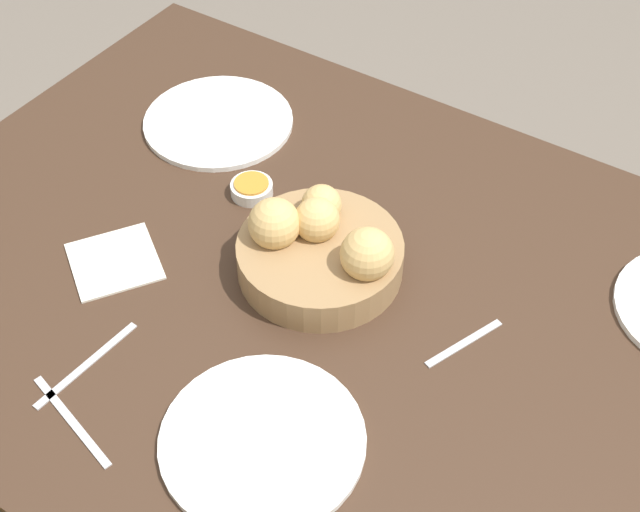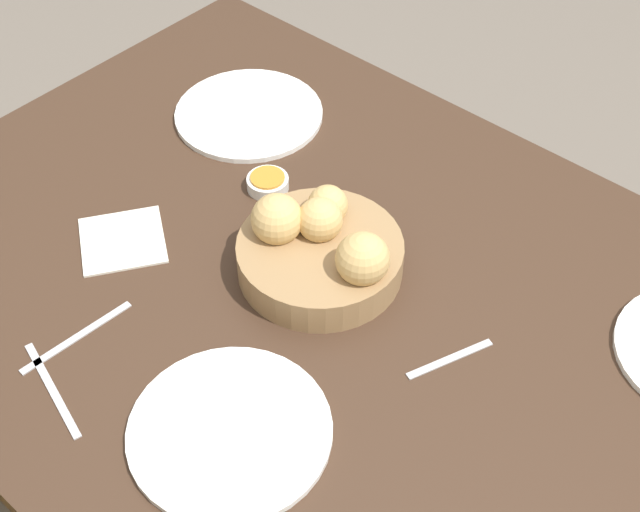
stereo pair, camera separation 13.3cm
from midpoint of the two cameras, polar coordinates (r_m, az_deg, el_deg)
name	(u,v)px [view 2 (the right image)]	position (r m, az deg, el deg)	size (l,w,h in m)	color
dining_table	(345,342)	(1.37, 4.39, -5.68)	(1.53, 1.02, 0.72)	#3D281C
bread_basket	(320,249)	(1.33, 2.88, 0.33)	(0.25, 0.25, 0.12)	#99754C
plate_near_right	(249,114)	(1.63, -2.23, 8.98)	(0.27, 0.27, 0.01)	white
plate_far_center	(230,431)	(1.17, -2.52, -11.32)	(0.27, 0.27, 0.01)	white
jam_bowl_honey	(268,183)	(1.48, -0.79, 4.60)	(0.07, 0.07, 0.03)	white
fork_silver	(52,389)	(1.25, -13.86, -8.47)	(0.18, 0.06, 0.00)	#B7B7BC
knife_silver	(77,337)	(1.30, -12.48, -5.26)	(0.03, 0.18, 0.00)	#B7B7BC
spoon_coffee	(450,359)	(1.27, 11.33, -6.66)	(0.06, 0.13, 0.00)	#B7B7BC
napkin	(123,240)	(1.41, -9.92, 0.85)	(0.18, 0.18, 0.00)	silver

